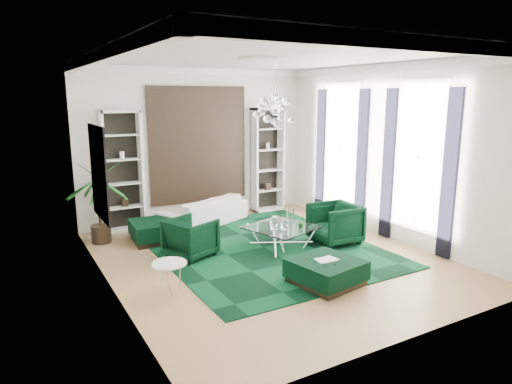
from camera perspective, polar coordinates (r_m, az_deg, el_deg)
floor at (r=9.03m, az=1.64°, el=-8.30°), size 6.00×7.00×0.02m
ceiling at (r=8.50m, az=1.80°, el=16.62°), size 6.00×7.00×0.02m
wall_back at (r=11.68m, az=-7.31°, el=5.88°), size 6.00×0.02×3.80m
wall_front at (r=5.90m, az=19.72°, el=-0.68°), size 6.00×0.02×3.80m
wall_left at (r=7.47m, az=-18.43°, el=1.95°), size 0.02×7.00×3.80m
wall_right at (r=10.44m, az=16.04°, el=4.79°), size 0.02×7.00×3.80m
crown_molding at (r=8.49m, az=1.80°, el=15.88°), size 6.00×7.00×0.18m
ceiling_medallion at (r=8.76m, az=0.74°, el=16.23°), size 0.90×0.90×0.05m
tapestry at (r=11.63m, az=-7.22°, el=5.86°), size 2.50×0.06×2.80m
shelving_left at (r=10.97m, az=-16.30°, el=2.46°), size 0.90×0.38×2.80m
shelving_right at (r=12.44m, az=1.46°, el=4.02°), size 0.90×0.38×2.80m
painting at (r=8.07m, az=-18.98°, el=2.26°), size 0.04×1.30×1.60m
window_near at (r=9.82m, az=19.69°, el=4.13°), size 0.03×1.10×2.90m
curtain_near_a at (r=9.34m, az=23.05°, el=1.96°), size 0.07×0.30×3.25m
curtain_near_b at (r=10.35m, az=16.22°, el=3.33°), size 0.07×0.30×3.25m
window_far at (r=11.51m, az=10.63°, el=5.69°), size 0.03×1.10×2.90m
curtain_far_a at (r=10.94m, az=13.07°, el=3.94°), size 0.07×0.30×3.25m
curtain_far_b at (r=12.12m, az=8.08°, el=4.89°), size 0.07×0.30×3.25m
rug at (r=9.58m, az=0.98°, el=-6.97°), size 4.20×5.00×0.02m
sofa at (r=11.25m, az=-6.61°, el=-2.39°), size 2.53×1.77×0.69m
armchair_left at (r=9.08m, az=-8.15°, el=-5.66°), size 1.11×1.10×0.78m
armchair_right at (r=9.93m, az=9.82°, el=-3.91°), size 1.01×0.99×0.87m
coffee_table at (r=9.64m, az=3.17°, el=-5.57°), size 1.59×1.59×0.44m
ottoman_side at (r=10.22m, az=-12.47°, el=-4.79°), size 1.06×1.06×0.44m
ottoman_front at (r=7.88m, az=8.75°, el=-9.85°), size 1.21×1.21×0.42m
book at (r=7.80m, az=8.80°, el=-8.33°), size 0.38×0.25×0.03m
side_table at (r=7.49m, az=-10.70°, el=-10.66°), size 0.57×0.57×0.53m
palm at (r=10.21m, az=-19.13°, el=0.21°), size 1.72×1.72×2.31m
chandelier at (r=8.83m, az=2.38°, el=10.21°), size 1.02×1.02×0.73m
table_plant at (r=9.50m, az=5.66°, el=-3.74°), size 0.14×0.12×0.24m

